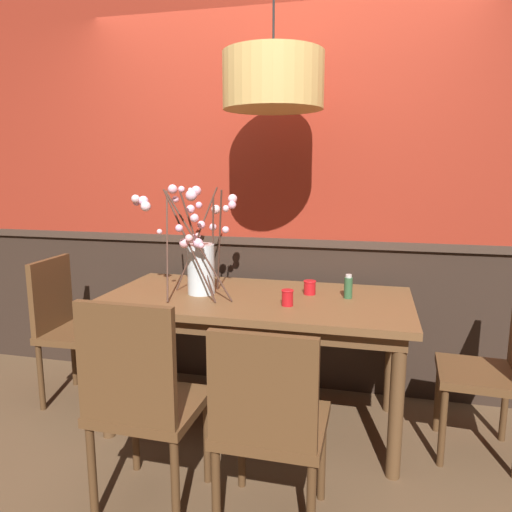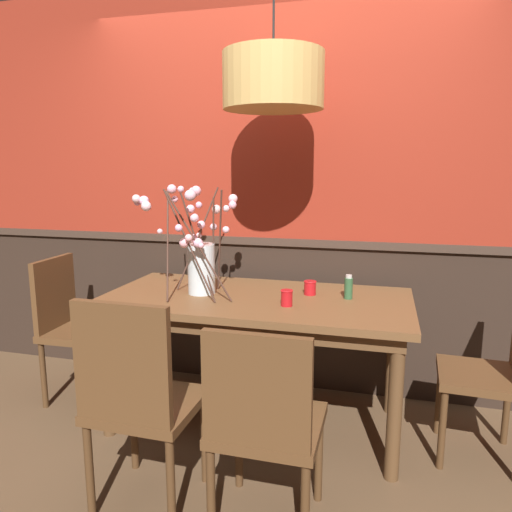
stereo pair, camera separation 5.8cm
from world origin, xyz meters
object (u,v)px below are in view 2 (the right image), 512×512
Objects in this scene: condiment_bottle at (348,287)px; dining_table at (256,311)px; candle_holder_nearer_edge at (310,288)px; chair_head_east_end at (497,366)px; chair_near_side_right at (264,420)px; chair_near_side_left at (138,396)px; candle_holder_nearer_center at (287,298)px; vase_with_blossoms at (199,257)px; pendant_lamp at (273,82)px; chair_head_west_end at (71,321)px; chair_far_side_right at (320,304)px.

dining_table is at bearing -170.43° from condiment_bottle.
chair_head_east_end is at bearing -8.61° from candle_holder_nearer_edge.
condiment_bottle reaches higher than chair_near_side_right.
chair_near_side_right is 1.01m from candle_holder_nearer_edge.
candle_holder_nearer_edge is at bearing 171.68° from condiment_bottle.
candle_holder_nearer_center is at bearing 54.73° from chair_near_side_left.
chair_near_side_left reaches higher than chair_head_east_end.
pendant_lamp reaches higher than vase_with_blossoms.
chair_head_west_end is 1.03m from vase_with_blossoms.
candle_holder_nearer_edge is (1.54, 0.10, 0.30)m from chair_head_west_end.
vase_with_blossoms is at bearing -166.09° from candle_holder_nearer_edge.
vase_with_blossoms is (-0.04, 0.81, 0.45)m from chair_near_side_left.
chair_near_side_right is at bearing -53.96° from vase_with_blossoms.
candle_holder_nearer_center reaches higher than dining_table.
vase_with_blossoms is 0.74× the size of pendant_lamp.
dining_table is 12.71× the size of condiment_bottle.
chair_near_side_right is at bearing -90.12° from chair_far_side_right.
condiment_bottle is (0.25, -0.77, 0.33)m from chair_far_side_right.
condiment_bottle is at bearing -72.06° from chair_far_side_right.
candle_holder_nearer_edge is at bearing 3.76° from chair_head_west_end.
vase_with_blossoms is (-0.33, -0.04, 0.30)m from dining_table.
candle_holder_nearer_center is (0.54, -0.11, -0.17)m from vase_with_blossoms.
vase_with_blossoms is 0.66m from candle_holder_nearer_edge.
dining_table is 1.76× the size of chair_near_side_left.
chair_near_side_left is at bearing -113.15° from pendant_lamp.
chair_head_east_end is at bearing -41.27° from chair_far_side_right.
chair_near_side_right is at bearing -72.96° from dining_table.
dining_table is 2.70× the size of vase_with_blossoms.
candle_holder_nearer_edge is at bearing 88.09° from chair_near_side_right.
chair_head_east_end is at bearing 0.20° from vase_with_blossoms.
chair_head_east_end reaches higher than condiment_bottle.
chair_near_side_left reaches higher than dining_table.
condiment_bottle is 1.19m from pendant_lamp.
chair_near_side_left is 0.93m from vase_with_blossoms.
chair_head_west_end is 11.44× the size of candle_holder_nearer_edge.
candle_holder_nearer_center is at bearing -6.33° from chair_head_west_end.
condiment_bottle is (0.30, 0.23, 0.02)m from candle_holder_nearer_center.
chair_head_east_end is 1.04m from candle_holder_nearer_edge.
dining_table is 0.34m from candle_holder_nearer_edge.
dining_table is at bearing 107.04° from chair_near_side_right.
vase_with_blossoms is at bearing -170.58° from pendant_lamp.
chair_near_side_right reaches higher than dining_table.
dining_table is 1.87× the size of chair_head_east_end.
chair_head_east_end is at bearing 27.67° from chair_near_side_left.
candle_holder_nearer_edge is at bearing 22.44° from pendant_lamp.
dining_table is at bearing -157.87° from candle_holder_nearer_edge.
chair_head_west_end is 1.95m from pendant_lamp.
chair_far_side_right is at bearing 86.82° from candle_holder_nearer_center.
condiment_bottle is (0.84, 0.12, -0.15)m from vase_with_blossoms.
chair_near_side_left is 1.53× the size of vase_with_blossoms.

